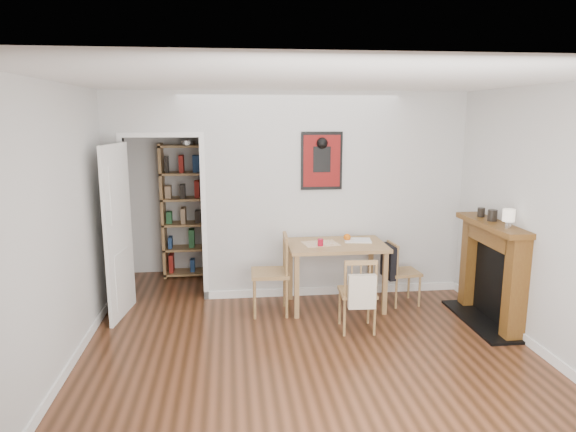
{
  "coord_description": "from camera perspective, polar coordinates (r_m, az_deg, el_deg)",
  "views": [
    {
      "loc": [
        -0.75,
        -4.96,
        2.31
      ],
      "look_at": [
        -0.11,
        0.6,
        1.21
      ],
      "focal_mm": 32.0,
      "sensor_mm": 36.0,
      "label": 1
    }
  ],
  "objects": [
    {
      "name": "ground",
      "position": [
        5.52,
        1.86,
        -13.59
      ],
      "size": [
        5.2,
        5.2,
        0.0
      ],
      "primitive_type": "plane",
      "color": "brown",
      "rests_on": "ground"
    },
    {
      "name": "room_shell",
      "position": [
        6.44,
        1.06,
        2.11
      ],
      "size": [
        5.2,
        5.2,
        5.2
      ],
      "color": "beige",
      "rests_on": "ground"
    },
    {
      "name": "dining_table",
      "position": [
        6.21,
        5.38,
        -3.92
      ],
      "size": [
        1.17,
        0.74,
        0.8
      ],
      "color": "#9B7648",
      "rests_on": "ground"
    },
    {
      "name": "chair_left",
      "position": [
        6.06,
        -2.03,
        -6.47
      ],
      "size": [
        0.49,
        0.49,
        0.95
      ],
      "color": "#A57E4C",
      "rests_on": "ground"
    },
    {
      "name": "chair_right",
      "position": [
        6.52,
        12.55,
        -6.08
      ],
      "size": [
        0.48,
        0.43,
        0.79
      ],
      "color": "#A57E4C",
      "rests_on": "ground"
    },
    {
      "name": "chair_front",
      "position": [
        5.65,
        7.73,
        -8.47
      ],
      "size": [
        0.44,
        0.5,
        0.84
      ],
      "color": "#A57E4C",
      "rests_on": "ground"
    },
    {
      "name": "bookshelf",
      "position": [
        7.51,
        -10.77,
        0.51
      ],
      "size": [
        0.81,
        0.32,
        1.92
      ],
      "color": "#9B7648",
      "rests_on": "ground"
    },
    {
      "name": "fireplace",
      "position": [
        6.2,
        21.78,
        -5.53
      ],
      "size": [
        0.45,
        1.25,
        1.16
      ],
      "color": "brown",
      "rests_on": "ground"
    },
    {
      "name": "red_glass",
      "position": [
        6.04,
        3.62,
        -2.96
      ],
      "size": [
        0.07,
        0.07,
        0.09
      ],
      "primitive_type": "cylinder",
      "color": "maroon",
      "rests_on": "dining_table"
    },
    {
      "name": "orange_fruit",
      "position": [
        6.33,
        6.59,
        -2.37
      ],
      "size": [
        0.09,
        0.09,
        0.09
      ],
      "primitive_type": "sphere",
      "color": "#D55C0B",
      "rests_on": "dining_table"
    },
    {
      "name": "placemat",
      "position": [
        6.16,
        3.63,
        -3.07
      ],
      "size": [
        0.45,
        0.36,
        0.0
      ],
      "primitive_type": "cube",
      "rotation": [
        0.0,
        0.0,
        0.15
      ],
      "color": "beige",
      "rests_on": "dining_table"
    },
    {
      "name": "notebook",
      "position": [
        6.34,
        7.74,
        -2.69
      ],
      "size": [
        0.35,
        0.28,
        0.02
      ],
      "primitive_type": "cube",
      "rotation": [
        0.0,
        0.0,
        -0.15
      ],
      "color": "white",
      "rests_on": "dining_table"
    },
    {
      "name": "mantel_lamp",
      "position": [
        5.76,
        23.32,
        -0.04
      ],
      "size": [
        0.13,
        0.13,
        0.2
      ],
      "color": "silver",
      "rests_on": "fireplace"
    },
    {
      "name": "ceramic_jar_a",
      "position": [
        6.1,
        21.76,
        0.06
      ],
      "size": [
        0.1,
        0.1,
        0.12
      ],
      "primitive_type": "cylinder",
      "color": "black",
      "rests_on": "fireplace"
    },
    {
      "name": "ceramic_jar_b",
      "position": [
        6.3,
        20.66,
        0.39
      ],
      "size": [
        0.08,
        0.08,
        0.11
      ],
      "primitive_type": "cylinder",
      "color": "black",
      "rests_on": "fireplace"
    }
  ]
}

